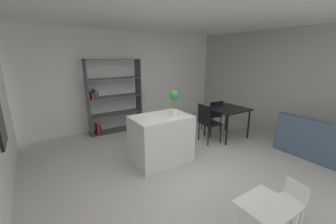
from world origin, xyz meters
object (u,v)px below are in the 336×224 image
built_in_oven (0,125)px  potted_plant_on_island (174,101)px  child_table (266,210)px  dining_chair_island_side (207,120)px  open_bookshelf (112,98)px  kitchen_island (161,139)px  dining_chair_far (214,114)px  child_chair_right (290,199)px  dining_table (227,112)px

built_in_oven → potted_plant_on_island: size_ratio=1.26×
child_table → dining_chair_island_side: dining_chair_island_side is taller
open_bookshelf → built_in_oven: bearing=-140.6°
built_in_oven → open_bookshelf: bearing=39.4°
kitchen_island → dining_chair_far: size_ratio=1.26×
dining_chair_island_side → kitchen_island: bearing=104.1°
child_table → dining_chair_far: 3.49m
built_in_oven → child_chair_right: size_ratio=1.19×
potted_plant_on_island → dining_chair_island_side: potted_plant_on_island is taller
open_bookshelf → child_chair_right: 4.52m
dining_chair_island_side → dining_chair_far: dining_chair_island_side is taller
kitchen_island → dining_chair_far: 2.14m
potted_plant_on_island → dining_chair_island_side: (1.15, 0.27, -0.66)m
open_bookshelf → dining_chair_far: bearing=-34.6°
dining_table → dining_chair_far: bearing=91.5°
dining_chair_far → built_in_oven: bearing=10.6°
open_bookshelf → child_chair_right: (0.78, -4.41, -0.65)m
built_in_oven → kitchen_island: built_in_oven is taller
open_bookshelf → dining_chair_island_side: size_ratio=2.09×
potted_plant_on_island → dining_chair_far: bearing=21.6°
kitchen_island → open_bookshelf: 2.24m
child_chair_right → dining_table: 2.85m
kitchen_island → dining_table: (2.06, 0.16, 0.22)m
dining_chair_far → child_table: bearing=61.8°
built_in_oven → dining_chair_far: 4.53m
potted_plant_on_island → child_table: potted_plant_on_island is taller
child_chair_right → dining_chair_far: size_ratio=0.59×
built_in_oven → child_chair_right: (3.00, -2.58, -0.82)m
built_in_oven → child_chair_right: bearing=-40.8°
built_in_oven → dining_chair_island_side: bearing=-2.7°
dining_table → built_in_oven: bearing=177.6°
built_in_oven → potted_plant_on_island: 2.71m
kitchen_island → child_chair_right: size_ratio=2.15×
dining_chair_far → child_chair_right: bearing=69.6°
kitchen_island → dining_chair_island_side: dining_chair_island_side is taller
built_in_oven → open_bookshelf: open_bookshelf is taller
built_in_oven → kitchen_island: (2.43, -0.35, -0.64)m
kitchen_island → open_bookshelf: size_ratio=0.56×
child_chair_right → open_bookshelf: bearing=-160.0°
dining_table → dining_chair_far: dining_chair_far is taller
potted_plant_on_island → kitchen_island: bearing=157.5°
kitchen_island → dining_chair_far: bearing=16.8°
built_in_oven → dining_table: built_in_oven is taller
kitchen_island → dining_table: bearing=4.5°
child_chair_right → child_table: bearing=-81.0°
child_table → child_chair_right: child_chair_right is taller
kitchen_island → potted_plant_on_island: size_ratio=2.28×
open_bookshelf → dining_chair_island_side: (1.60, -2.00, -0.38)m
dining_table → dining_chair_island_side: (-0.67, 0.01, -0.12)m
kitchen_island → dining_chair_island_side: (1.39, 0.17, 0.10)m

